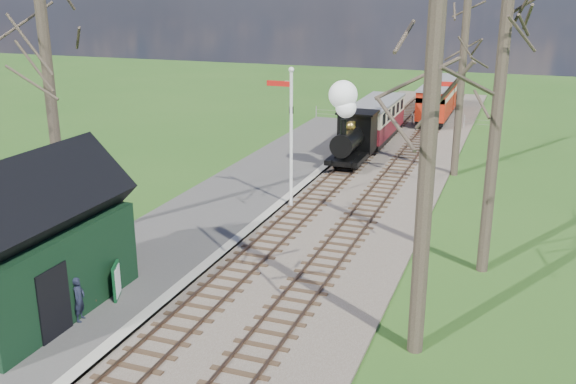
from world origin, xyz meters
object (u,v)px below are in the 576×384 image
(sign_board, at_px, (117,281))
(person, at_px, (79,299))
(red_carriage_a, at_px, (435,104))
(semaphore_far, at_px, (431,117))
(semaphore_near, at_px, (290,128))
(coach, at_px, (376,119))
(red_carriage_b, at_px, (445,93))
(station_shed, at_px, (31,246))
(locomotive, at_px, (351,128))
(bench, at_px, (70,302))

(sign_board, xyz_separation_m, person, (-0.17, -1.57, 0.11))
(red_carriage_a, bearing_deg, semaphore_far, -83.23)
(semaphore_near, distance_m, red_carriage_a, 21.32)
(coach, height_order, red_carriage_a, coach)
(red_carriage_a, distance_m, person, 33.44)
(semaphore_near, xyz_separation_m, red_carriage_b, (3.37, 26.45, -2.10))
(station_shed, xyz_separation_m, red_carriage_a, (6.90, 32.95, -0.74))
(sign_board, relative_size, person, 0.84)
(semaphore_far, bearing_deg, station_shed, -115.72)
(locomotive, height_order, red_carriage_a, locomotive)
(coach, xyz_separation_m, red_carriage_a, (2.60, 7.33, -0.07))
(coach, height_order, bench, coach)
(semaphore_near, xyz_separation_m, bench, (-2.50, -11.81, -3.05))
(red_carriage_a, distance_m, red_carriage_b, 5.50)
(coach, distance_m, bench, 25.66)
(semaphore_far, distance_m, bench, 19.58)
(coach, distance_m, red_carriage_b, 13.09)
(semaphore_near, distance_m, locomotive, 7.73)
(semaphore_far, relative_size, coach, 0.75)
(semaphore_near, bearing_deg, semaphore_far, 49.40)
(station_shed, height_order, person, station_shed)
(semaphore_far, xyz_separation_m, red_carriage_a, (-1.77, 14.95, -1.83))
(semaphore_far, relative_size, red_carriage_a, 1.10)
(station_shed, relative_size, person, 4.70)
(locomotive, xyz_separation_m, red_carriage_b, (2.61, 18.90, -0.65))
(coach, relative_size, red_carriage_b, 1.45)
(semaphore_near, relative_size, bench, 4.35)
(bench, xyz_separation_m, person, (0.53, -0.25, 0.30))
(locomotive, xyz_separation_m, bench, (-3.26, -19.36, -1.61))
(station_shed, height_order, bench, station_shed)
(bench, bearing_deg, station_shed, -169.39)
(coach, xyz_separation_m, red_carriage_b, (2.60, 12.83, -0.07))
(red_carriage_a, height_order, sign_board, red_carriage_a)
(coach, height_order, person, coach)
(sign_board, height_order, person, person)
(red_carriage_b, bearing_deg, locomotive, -97.87)
(station_shed, relative_size, coach, 0.83)
(station_shed, xyz_separation_m, semaphore_far, (8.67, 18.00, 1.08))
(red_carriage_a, xyz_separation_m, bench, (-5.87, -32.76, -0.96))
(locomotive, distance_m, red_carriage_a, 13.66)
(semaphore_far, relative_size, bench, 4.00)
(coach, height_order, sign_board, coach)
(coach, xyz_separation_m, person, (-2.74, -25.67, -0.72))
(coach, relative_size, person, 5.65)
(red_carriage_a, bearing_deg, locomotive, -101.03)
(red_carriage_a, bearing_deg, semaphore_near, -99.14)
(locomotive, relative_size, bench, 3.32)
(red_carriage_a, xyz_separation_m, sign_board, (-5.18, -31.43, -0.76))
(semaphore_near, xyz_separation_m, semaphore_far, (5.14, 6.00, -0.27))
(red_carriage_b, bearing_deg, red_carriage_a, -90.00)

